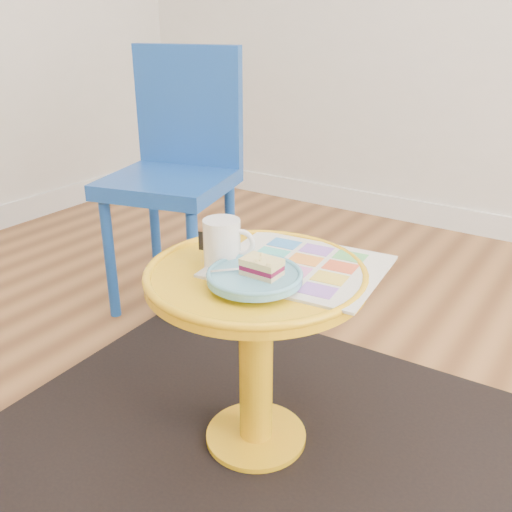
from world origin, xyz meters
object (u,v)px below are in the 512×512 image
Objects in this scene: newspaper at (299,266)px; chair at (177,162)px; side_table at (256,324)px; plate at (255,277)px; mug at (223,242)px.

chair is at bearing 143.42° from newspaper.
side_table is at bearing -137.79° from newspaper.
newspaper is 0.14m from plate.
mug is 0.14m from plate.
mug is at bearing -55.86° from chair.
chair is at bearing 141.08° from plate.
chair reaches higher than side_table.
newspaper is at bearing 10.62° from mug.
newspaper reaches higher than side_table.
mug is at bearing -156.21° from newspaper.
plate is (-0.03, -0.14, 0.02)m from newspaper.
chair is 0.82m from mug.
newspaper is at bearing 48.06° from side_table.
newspaper is (0.07, 0.08, 0.14)m from side_table.
chair is 0.89m from newspaper.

